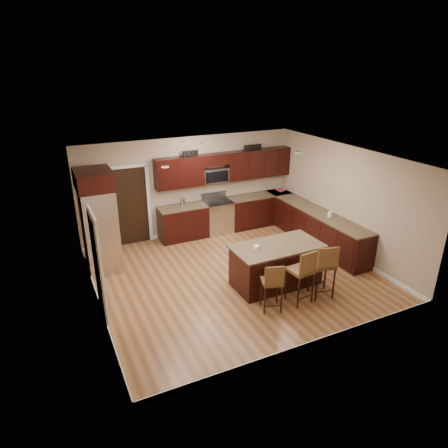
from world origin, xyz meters
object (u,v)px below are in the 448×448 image
range (217,216)px  stool_mid (303,271)px  refrigerator (99,220)px  stool_right (324,265)px  stool_left (273,282)px  island (276,266)px

range → stool_mid: (0.01, -4.01, 0.25)m
range → refrigerator: (-3.30, -0.81, 0.73)m
stool_right → stool_mid: bearing=-167.6°
range → refrigerator: 3.47m
range → stool_right: size_ratio=0.95×
stool_left → range: bearing=98.2°
range → stool_left: range is taller
range → refrigerator: size_ratio=0.47×
stool_left → stool_mid: bearing=16.8°
range → stool_mid: bearing=-89.8°
stool_left → stool_mid: size_ratio=0.88×
refrigerator → stool_mid: bearing=-44.0°
range → stool_right: stool_right is taller
island → stool_mid: size_ratio=1.66×
range → stool_left: size_ratio=1.09×
stool_right → island: bearing=137.2°
island → refrigerator: 4.08m
range → stool_right: (0.53, -4.01, 0.26)m
range → stool_left: (-0.67, -4.00, 0.16)m
island → stool_left: bearing=-126.7°
stool_mid → refrigerator: (-3.31, 3.20, 0.47)m
island → stool_mid: stool_mid is taller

